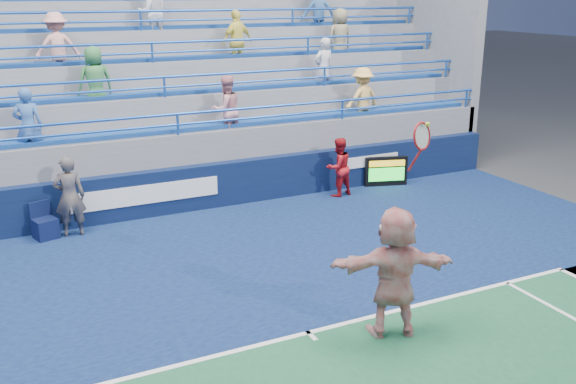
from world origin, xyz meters
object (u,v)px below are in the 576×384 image
ball_girl (338,167)px  judge_chair (45,227)px  serve_speed_board (386,171)px  line_judge (70,197)px  tennis_player (395,272)px

ball_girl → judge_chair: bearing=-11.2°
serve_speed_board → ball_girl: bearing=-173.2°
serve_speed_board → line_judge: line_judge is taller
ball_girl → line_judge: bearing=-10.6°
serve_speed_board → ball_girl: (-1.62, -0.19, 0.36)m
serve_speed_board → tennis_player: size_ratio=0.35×
serve_speed_board → line_judge: bearing=-179.0°
tennis_player → line_judge: 7.58m
judge_chair → tennis_player: 7.98m
tennis_player → line_judge: (-3.86, 6.53, -0.15)m
judge_chair → serve_speed_board: bearing=0.4°
line_judge → judge_chair: bearing=-2.0°
tennis_player → judge_chair: bearing=123.7°
line_judge → ball_girl: (6.64, -0.05, -0.12)m
tennis_player → ball_girl: (2.79, 6.48, -0.27)m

